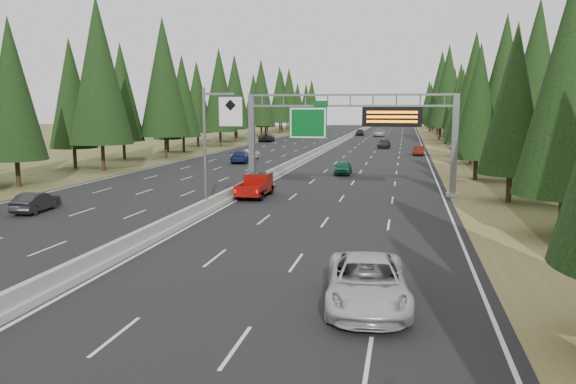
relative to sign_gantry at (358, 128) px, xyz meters
The scene contains 19 objects.
road 46.29m from the sign_gantry, 101.18° to the left, with size 32.00×260.00×0.08m, color black.
shoulder_right 46.28m from the sign_gantry, 78.86° to the left, with size 3.60×260.00×0.06m, color olive.
shoulder_left 52.70m from the sign_gantry, 120.63° to the left, with size 3.60×260.00×0.06m, color #485025.
median_barrier 46.25m from the sign_gantry, 101.18° to the left, with size 0.70×260.00×0.85m.
sign_gantry is the anchor object (origin of this frame).
hov_sign_pole 12.96m from the sign_gantry, 130.04° to the right, with size 2.80×0.50×8.00m.
tree_row_right 41.65m from the sign_gantry, 71.34° to the left, with size 12.17×244.98×18.99m.
tree_row_left 48.83m from the sign_gantry, 129.17° to the left, with size 12.38×243.47×18.76m.
silver_minivan 25.69m from the sign_gantry, 84.33° to the right, with size 2.74×5.95×1.65m, color silver.
red_pickup 8.93m from the sign_gantry, 160.56° to the right, with size 1.91×5.35×1.74m.
car_ahead_green 13.93m from the sign_gantry, 100.89° to the left, with size 1.61×4.01×1.37m, color #125239.
car_ahead_dkred 38.77m from the sign_gantry, 81.66° to the left, with size 1.40×4.02×1.32m, color #5A130C.
car_ahead_dkgrey 51.42m from the sign_gantry, 89.82° to the left, with size 1.94×4.78×1.39m, color black.
car_ahead_white 90.42m from the sign_gantry, 91.43° to the left, with size 2.63×5.70×1.58m, color #B9B9B9.
car_ahead_far 93.17m from the sign_gantry, 94.43° to the left, with size 1.91×4.74×1.62m, color black.
car_onc_near 23.63m from the sign_gantry, 149.03° to the right, with size 1.38×3.96×1.31m, color black.
car_onc_blue 28.10m from the sign_gantry, 125.55° to the left, with size 2.09×5.15×1.49m, color #16234D.
car_onc_white 32.10m from the sign_gantry, 120.77° to the left, with size 1.75×4.34×1.48m, color white.
car_onc_far 69.00m from the sign_gantry, 109.88° to the left, with size 2.67×5.80×1.61m, color black.
Camera 1 is at (12.55, -9.02, 6.85)m, focal length 35.00 mm.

